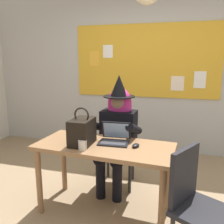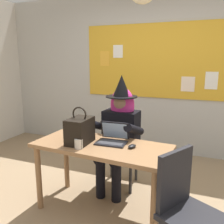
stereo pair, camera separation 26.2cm
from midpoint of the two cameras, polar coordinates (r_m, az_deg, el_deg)
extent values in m
plane|color=#937A5B|center=(2.77, 3.45, -22.32)|extent=(24.00, 24.00, 0.00)
cube|color=#B2B2AD|center=(4.17, 12.08, 8.73)|extent=(5.78, 0.10, 2.66)
cube|color=gold|center=(4.10, 12.07, 11.72)|extent=(2.40, 0.02, 1.20)
cube|color=white|center=(4.25, 3.30, 14.16)|extent=(0.18, 0.01, 0.21)
cube|color=white|center=(4.05, 24.57, 6.78)|extent=(0.22, 0.02, 0.27)
cube|color=#F4E0C6|center=(4.05, 19.34, 6.25)|extent=(0.21, 0.01, 0.24)
cube|color=gold|center=(4.33, 0.06, 12.56)|extent=(0.18, 0.01, 0.25)
cube|color=#8E6642|center=(2.43, 0.56, -8.16)|extent=(1.41, 0.70, 0.04)
cylinder|color=#8E6642|center=(2.71, -14.29, -14.93)|extent=(0.06, 0.06, 0.70)
cylinder|color=#8E6642|center=(2.22, 13.50, -21.49)|extent=(0.06, 0.06, 0.70)
cylinder|color=#8E6642|center=(3.06, -8.34, -11.38)|extent=(0.06, 0.06, 0.70)
cylinder|color=#8E6642|center=(2.64, 15.87, -15.82)|extent=(0.06, 0.06, 0.70)
cube|color=black|center=(3.06, 4.52, -9.76)|extent=(0.45, 0.45, 0.04)
cube|color=black|center=(3.15, 5.35, -4.37)|extent=(0.38, 0.07, 0.45)
cylinder|color=#262628|center=(2.97, 7.02, -15.27)|extent=(0.04, 0.04, 0.41)
cylinder|color=#262628|center=(3.04, 0.49, -14.50)|extent=(0.04, 0.04, 0.41)
cylinder|color=#262628|center=(3.27, 8.10, -12.58)|extent=(0.04, 0.04, 0.41)
cylinder|color=#262628|center=(3.33, 2.19, -11.97)|extent=(0.04, 0.04, 0.41)
cylinder|color=black|center=(2.81, 3.82, -16.45)|extent=(0.11, 0.11, 0.45)
cylinder|color=black|center=(2.88, -0.06, -15.69)|extent=(0.11, 0.11, 0.45)
cylinder|color=black|center=(2.84, 5.11, -10.44)|extent=(0.17, 0.43, 0.15)
cylinder|color=black|center=(2.91, 1.34, -9.85)|extent=(0.17, 0.43, 0.15)
cube|color=black|center=(2.98, 4.73, -4.63)|extent=(0.43, 0.28, 0.52)
cylinder|color=black|center=(2.67, 8.15, -4.21)|extent=(0.11, 0.47, 0.24)
cylinder|color=black|center=(2.84, -1.58, -3.06)|extent=(0.11, 0.47, 0.24)
sphere|color=#A37A60|center=(2.90, 4.85, 2.20)|extent=(0.20, 0.20, 0.20)
ellipsoid|color=#D82D8C|center=(2.93, 5.03, 1.52)|extent=(0.31, 0.24, 0.44)
cylinder|color=black|center=(2.89, 4.88, 3.66)|extent=(0.38, 0.38, 0.01)
cone|color=black|center=(2.87, 4.92, 6.20)|extent=(0.21, 0.21, 0.26)
cube|color=black|center=(2.44, 2.87, -7.42)|extent=(0.31, 0.21, 0.01)
cube|color=#333338|center=(2.44, 2.87, -7.24)|extent=(0.26, 0.15, 0.00)
cube|color=black|center=(2.53, 3.69, -4.35)|extent=(0.31, 0.08, 0.19)
cube|color=#99B7E0|center=(2.52, 3.63, -4.47)|extent=(0.27, 0.06, 0.17)
ellipsoid|color=black|center=(2.35, 8.01, -8.10)|extent=(0.09, 0.12, 0.03)
cube|color=black|center=(2.43, -4.59, -4.51)|extent=(0.20, 0.30, 0.26)
torus|color=black|center=(2.38, -4.66, -0.60)|extent=(0.16, 0.02, 0.16)
cylinder|color=silver|center=(2.31, -4.69, -7.55)|extent=(0.08, 0.08, 0.09)
cube|color=black|center=(2.04, 22.88, -22.49)|extent=(0.57, 0.57, 0.04)
cube|color=black|center=(1.99, 18.51, -14.79)|extent=(0.22, 0.35, 0.45)
camera|label=1|loc=(0.13, -87.14, 0.63)|focal=38.55mm
camera|label=2|loc=(0.13, 92.86, -0.63)|focal=38.55mm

